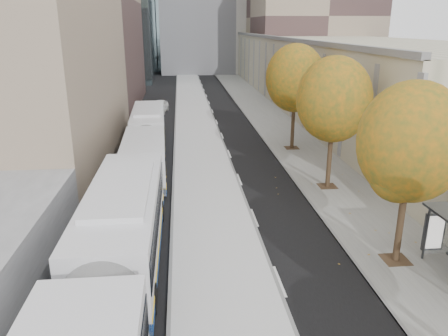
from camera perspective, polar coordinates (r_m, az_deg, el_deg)
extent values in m
cube|color=silver|center=(38.86, -3.40, 3.92)|extent=(4.25, 150.00, 0.15)
cube|color=gray|center=(39.97, 8.17, 4.12)|extent=(4.75, 150.00, 0.08)
cube|color=#9D9A7E|center=(70.04, 11.95, 13.16)|extent=(18.00, 92.00, 8.00)
cylinder|color=#2E2317|center=(19.65, 22.01, -6.94)|extent=(0.28, 0.28, 3.24)
sphere|color=#324F1B|center=(18.52, 23.29, 3.13)|extent=(4.20, 4.20, 4.20)
cylinder|color=#2E2317|center=(27.35, 13.58, 0.99)|extent=(0.28, 0.28, 3.38)
sphere|color=#324F1B|center=(26.53, 14.18, 8.68)|extent=(4.40, 4.40, 4.40)
cylinder|color=#2E2317|center=(35.66, 8.97, 5.34)|extent=(0.28, 0.28, 3.51)
sphere|color=#324F1B|center=(35.03, 9.28, 11.51)|extent=(4.60, 4.60, 4.60)
cube|color=silver|center=(15.06, -14.79, -14.49)|extent=(2.82, 19.39, 3.23)
cube|color=black|center=(14.76, -14.98, -12.55)|extent=(2.88, 18.61, 1.12)
cube|color=silver|center=(33.18, -9.98, 3.69)|extent=(3.20, 17.76, 2.95)
cube|color=black|center=(33.05, -10.03, 4.60)|extent=(3.23, 17.06, 1.02)
cube|color=#077548|center=(24.88, -11.29, -2.11)|extent=(1.87, 0.13, 1.14)
imported|color=white|center=(51.40, -8.44, 7.97)|extent=(2.23, 4.34, 1.41)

